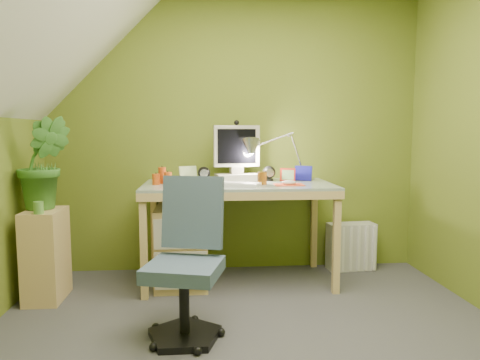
{
  "coord_description": "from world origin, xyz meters",
  "views": [
    {
      "loc": [
        -0.27,
        -2.23,
        1.2
      ],
      "look_at": [
        0.0,
        1.0,
        0.85
      ],
      "focal_mm": 33.0,
      "sensor_mm": 36.0,
      "label": 1
    }
  ],
  "objects": [
    {
      "name": "photo_frame_blue",
      "position": [
        0.57,
        1.39,
        0.86
      ],
      "size": [
        0.14,
        0.08,
        0.12
      ],
      "primitive_type": "cube",
      "rotation": [
        0.0,
        0.0,
        -0.45
      ],
      "color": "#161798",
      "rests_on": "desk"
    },
    {
      "name": "speaker_left",
      "position": [
        -0.26,
        1.39,
        0.86
      ],
      "size": [
        0.11,
        0.11,
        0.12
      ],
      "primitive_type": null,
      "rotation": [
        0.0,
        0.0,
        0.03
      ],
      "color": "black",
      "rests_on": "desk"
    },
    {
      "name": "green_cup",
      "position": [
        -1.38,
        0.81,
        0.7
      ],
      "size": [
        0.07,
        0.07,
        0.08
      ],
      "primitive_type": "cylinder",
      "rotation": [
        0.0,
        0.0,
        0.14
      ],
      "color": "#5A943D",
      "rests_on": "side_ledge"
    },
    {
      "name": "side_ledge",
      "position": [
        -1.4,
        0.96,
        0.33
      ],
      "size": [
        0.24,
        0.37,
        0.65
      ],
      "primitive_type": "cube",
      "color": "tan",
      "rests_on": "floor"
    },
    {
      "name": "radiator",
      "position": [
        1.02,
        1.46,
        0.2
      ],
      "size": [
        0.42,
        0.2,
        0.41
      ],
      "primitive_type": "cube",
      "rotation": [
        0.0,
        0.0,
        0.09
      ],
      "color": "beige",
      "rests_on": "floor"
    },
    {
      "name": "mouse",
      "position": [
        0.39,
        1.09,
        0.82
      ],
      "size": [
        0.12,
        0.09,
        0.04
      ],
      "primitive_type": "ellipsoid",
      "rotation": [
        0.0,
        0.0,
        0.18
      ],
      "color": "white",
      "rests_on": "mousepad"
    },
    {
      "name": "wall_back",
      "position": [
        0.0,
        1.6,
        1.2
      ],
      "size": [
        3.2,
        0.01,
        2.4
      ],
      "primitive_type": "cube",
      "color": "olive",
      "rests_on": "floor"
    },
    {
      "name": "speaker_right",
      "position": [
        0.28,
        1.39,
        0.86
      ],
      "size": [
        0.11,
        0.11,
        0.13
      ],
      "primitive_type": null,
      "rotation": [
        0.0,
        0.0,
        -0.04
      ],
      "color": "black",
      "rests_on": "desk"
    },
    {
      "name": "amber_tumbler",
      "position": [
        0.19,
        1.15,
        0.85
      ],
      "size": [
        0.08,
        0.08,
        0.1
      ],
      "primitive_type": "cylinder",
      "rotation": [
        0.0,
        0.0,
        -0.1
      ],
      "color": "#955815",
      "rests_on": "desk"
    },
    {
      "name": "potted_plant",
      "position": [
        -1.4,
        1.01,
        0.98
      ],
      "size": [
        0.42,
        0.37,
        0.66
      ],
      "primitive_type": "imported",
      "rotation": [
        0.0,
        0.0,
        0.23
      ],
      "color": "#377226",
      "rests_on": "side_ledge"
    },
    {
      "name": "keyboard",
      "position": [
        -0.07,
        1.09,
        0.81
      ],
      "size": [
        0.49,
        0.32,
        0.02
      ],
      "primitive_type": "cube",
      "rotation": [
        0.0,
        0.0,
        -0.4
      ],
      "color": "white",
      "rests_on": "desk"
    },
    {
      "name": "mousepad",
      "position": [
        0.39,
        1.09,
        0.8
      ],
      "size": [
        0.22,
        0.16,
        0.01
      ],
      "primitive_type": "cube",
      "rotation": [
        0.0,
        0.0,
        -0.0
      ],
      "color": "#CF4120",
      "rests_on": "desk"
    },
    {
      "name": "photo_frame_red",
      "position": [
        0.43,
        1.35,
        0.85
      ],
      "size": [
        0.12,
        0.06,
        0.11
      ],
      "primitive_type": "cube",
      "rotation": [
        0.0,
        0.0,
        -0.34
      ],
      "color": "#A82111",
      "rests_on": "desk"
    },
    {
      "name": "floor",
      "position": [
        0.0,
        0.0,
        -0.01
      ],
      "size": [
        3.2,
        3.2,
        0.01
      ],
      "primitive_type": "cube",
      "color": "#47474B",
      "rests_on": "ground"
    },
    {
      "name": "monitor",
      "position": [
        0.01,
        1.41,
        1.07
      ],
      "size": [
        0.43,
        0.29,
        0.55
      ],
      "primitive_type": null,
      "rotation": [
        0.0,
        0.0,
        0.15
      ],
      "color": "beige",
      "rests_on": "desk"
    },
    {
      "name": "candle_cluster",
      "position": [
        -0.59,
        1.24,
        0.86
      ],
      "size": [
        0.19,
        0.17,
        0.13
      ],
      "primitive_type": null,
      "rotation": [
        0.0,
        0.0,
        -0.15
      ],
      "color": "#C64811",
      "rests_on": "desk"
    },
    {
      "name": "photo_frame_green",
      "position": [
        -0.39,
        1.37,
        0.86
      ],
      "size": [
        0.14,
        0.09,
        0.13
      ],
      "primitive_type": "cube",
      "rotation": [
        0.0,
        0.0,
        0.46
      ],
      "color": "#B0C889",
      "rests_on": "desk"
    },
    {
      "name": "desk",
      "position": [
        0.01,
        1.23,
        0.4
      ],
      "size": [
        1.49,
        0.75,
        0.8
      ],
      "primitive_type": null,
      "rotation": [
        0.0,
        0.0,
        0.0
      ],
      "color": "#D8B372",
      "rests_on": "floor"
    },
    {
      "name": "task_chair",
      "position": [
        -0.39,
        0.25,
        0.42
      ],
      "size": [
        0.57,
        0.57,
        0.84
      ],
      "primitive_type": null,
      "rotation": [
        0.0,
        0.0,
        -0.26
      ],
      "color": "#41556A",
      "rests_on": "floor"
    },
    {
      "name": "desk_lamp",
      "position": [
        0.46,
        1.41,
        1.09
      ],
      "size": [
        0.58,
        0.36,
        0.58
      ],
      "primitive_type": null,
      "rotation": [
        0.0,
        0.0,
        -0.24
      ],
      "color": "silver",
      "rests_on": "desk"
    },
    {
      "name": "wall_front",
      "position": [
        0.0,
        -1.6,
        1.2
      ],
      "size": [
        3.2,
        0.01,
        2.4
      ],
      "primitive_type": "cube",
      "color": "olive",
      "rests_on": "floor"
    }
  ]
}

